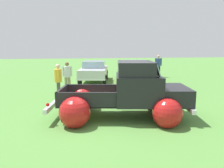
{
  "coord_description": "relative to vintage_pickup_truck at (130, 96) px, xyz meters",
  "views": [
    {
      "loc": [
        -1.42,
        -7.12,
        2.39
      ],
      "look_at": [
        0.0,
        1.41,
        0.92
      ],
      "focal_mm": 34.96,
      "sensor_mm": 36.0,
      "label": 1
    }
  ],
  "objects": [
    {
      "name": "ground_plane",
      "position": [
        -0.38,
        0.07,
        -0.76
      ],
      "size": [
        80.0,
        80.0,
        0.0
      ],
      "primitive_type": "plane",
      "color": "#548C3D"
    },
    {
      "name": "vintage_pickup_truck",
      "position": [
        0.0,
        0.0,
        0.0
      ],
      "size": [
        4.87,
        3.37,
        1.96
      ],
      "rotation": [
        0.0,
        0.0,
        -0.17
      ],
      "color": "black",
      "rests_on": "ground"
    },
    {
      "name": "show_car_0",
      "position": [
        -0.55,
        8.07,
        0.02
      ],
      "size": [
        2.49,
        4.41,
        1.43
      ],
      "rotation": [
        0.0,
        0.0,
        -1.75
      ],
      "color": "black",
      "rests_on": "ground"
    },
    {
      "name": "show_car_1",
      "position": [
        2.42,
        8.31,
        0.03
      ],
      "size": [
        2.75,
        4.6,
        1.43
      ],
      "rotation": [
        0.0,
        0.0,
        -1.78
      ],
      "color": "black",
      "rests_on": "ground"
    },
    {
      "name": "spectator_0",
      "position": [
        -2.27,
        4.97,
        0.14
      ],
      "size": [
        0.54,
        0.36,
        1.59
      ],
      "rotation": [
        0.0,
        0.0,
        1.65
      ],
      "color": "gray",
      "rests_on": "ground"
    },
    {
      "name": "spectator_1",
      "position": [
        -2.62,
        3.22,
        0.16
      ],
      "size": [
        0.39,
        0.54,
        1.62
      ],
      "rotation": [
        0.0,
        0.0,
        3.32
      ],
      "color": "#4C4742",
      "rests_on": "ground"
    },
    {
      "name": "spectator_2",
      "position": [
        4.73,
        9.59,
        0.26
      ],
      "size": [
        0.53,
        0.44,
        1.77
      ],
      "rotation": [
        0.0,
        0.0,
        4.37
      ],
      "color": "black",
      "rests_on": "ground"
    }
  ]
}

